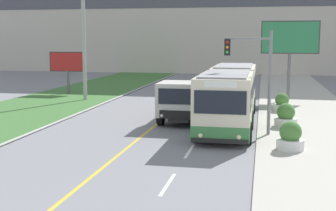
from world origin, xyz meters
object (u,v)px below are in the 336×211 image
object	(u,v)px
planter_round_second	(286,116)
billboard_large	(290,41)
utility_pole_far	(84,32)
city_bus	(230,96)
dump_truck	(185,101)
traffic_light_mast	(255,69)
planter_round_third	(282,103)
planter_round_near	(290,137)
billboard_small	(68,63)

from	to	relation	value
planter_round_second	billboard_large	bearing A→B (deg)	86.59
utility_pole_far	billboard_large	world-z (taller)	utility_pole_far
city_bus	dump_truck	xyz separation A→B (m)	(-2.53, 0.01, -0.35)
dump_truck	planter_round_second	bearing A→B (deg)	-6.38
planter_round_second	dump_truck	bearing A→B (deg)	173.62
traffic_light_mast	planter_round_third	world-z (taller)	traffic_light_mast
utility_pole_far	planter_round_third	bearing A→B (deg)	-11.99
city_bus	utility_pole_far	xyz separation A→B (m)	(-11.63, 7.88, 3.63)
dump_truck	planter_round_third	xyz separation A→B (m)	(5.54, 4.77, -0.63)
dump_truck	billboard_large	size ratio (longest dim) A/B	1.14
billboard_large	planter_round_second	size ratio (longest dim) A/B	4.86
city_bus	planter_round_second	world-z (taller)	city_bus
utility_pole_far	planter_round_second	size ratio (longest dim) A/B	8.29
utility_pole_far	planter_round_second	distance (m)	17.53
dump_truck	planter_round_near	bearing A→B (deg)	-47.59
utility_pole_far	billboard_large	bearing A→B (deg)	11.27
utility_pole_far	planter_round_near	bearing A→B (deg)	-43.58
city_bus	planter_round_second	distance (m)	3.21
city_bus	dump_truck	distance (m)	2.55
billboard_large	planter_round_near	xyz separation A→B (m)	(-0.74, -16.93, -3.93)
traffic_light_mast	city_bus	bearing A→B (deg)	114.94
dump_truck	planter_round_third	distance (m)	7.33
city_bus	planter_round_near	size ratio (longest dim) A/B	10.32
utility_pole_far	planter_round_third	size ratio (longest dim) A/B	8.89
city_bus	billboard_large	world-z (taller)	billboard_large
city_bus	traffic_light_mast	bearing A→B (deg)	-65.06
dump_truck	billboard_small	world-z (taller)	billboard_small
traffic_light_mast	planter_round_third	bearing A→B (deg)	78.05
city_bus	planter_round_third	size ratio (longest dim) A/B	10.94
traffic_light_mast	planter_round_near	size ratio (longest dim) A/B	4.16
billboard_small	planter_round_second	bearing A→B (deg)	-34.67
billboard_large	planter_round_second	bearing A→B (deg)	-93.41
city_bus	billboard_large	xyz separation A→B (m)	(3.69, 10.94, 2.98)
dump_truck	planter_round_third	size ratio (longest dim) A/B	5.95
utility_pole_far	traffic_light_mast	distance (m)	17.03
dump_truck	utility_pole_far	bearing A→B (deg)	139.13
traffic_light_mast	planter_round_third	distance (m)	8.35
planter_round_third	planter_round_near	bearing A→B (deg)	-90.29
billboard_small	dump_truck	bearing A→B (deg)	-43.77
billboard_small	planter_round_third	bearing A→B (deg)	-21.09
billboard_large	planter_round_near	distance (m)	17.40
billboard_small	billboard_large	bearing A→B (deg)	-1.97
planter_round_second	planter_round_near	bearing A→B (deg)	-90.56
traffic_light_mast	planter_round_near	bearing A→B (deg)	-62.53
billboard_small	planter_round_near	size ratio (longest dim) A/B	2.92
city_bus	planter_round_second	xyz separation A→B (m)	(3.01, -0.61, -0.95)
city_bus	utility_pole_far	distance (m)	14.51
utility_pole_far	traffic_light_mast	bearing A→B (deg)	-39.81
utility_pole_far	traffic_light_mast	world-z (taller)	utility_pole_far
planter_round_third	traffic_light_mast	bearing A→B (deg)	-101.95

